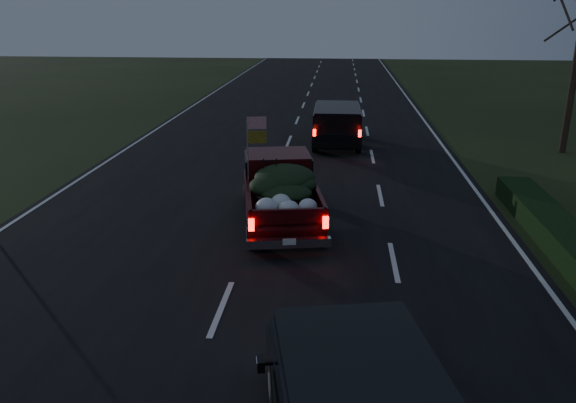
# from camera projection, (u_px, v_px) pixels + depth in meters

# --- Properties ---
(ground) EXTENTS (120.00, 120.00, 0.00)m
(ground) POSITION_uv_depth(u_px,v_px,m) (221.00, 309.00, 11.14)
(ground) COLOR black
(ground) RESTS_ON ground
(road_asphalt) EXTENTS (14.00, 120.00, 0.02)m
(road_asphalt) POSITION_uv_depth(u_px,v_px,m) (221.00, 308.00, 11.14)
(road_asphalt) COLOR black
(road_asphalt) RESTS_ON ground
(hedge_row) EXTENTS (1.00, 10.00, 0.60)m
(hedge_row) POSITION_uv_depth(u_px,v_px,m) (573.00, 249.00, 13.20)
(hedge_row) COLOR black
(hedge_row) RESTS_ON ground
(pickup_truck) EXTENTS (2.77, 5.27, 2.63)m
(pickup_truck) POSITION_uv_depth(u_px,v_px,m) (280.00, 187.00, 15.48)
(pickup_truck) COLOR #36070A
(pickup_truck) RESTS_ON ground
(lead_suv) EXTENTS (2.04, 4.80, 1.37)m
(lead_suv) POSITION_uv_depth(u_px,v_px,m) (337.00, 121.00, 24.28)
(lead_suv) COLOR black
(lead_suv) RESTS_ON ground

